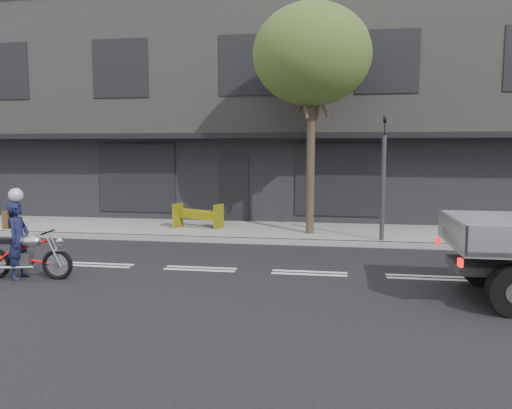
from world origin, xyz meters
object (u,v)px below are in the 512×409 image
at_px(traffic_light_pole, 383,185).
at_px(construction_barrier, 196,216).
at_px(street_tree, 312,56).
at_px(motorcycle, 26,254).
at_px(rider, 18,240).

distance_m(traffic_light_pole, construction_barrier, 5.73).
relative_size(street_tree, motorcycle, 3.46).
height_order(traffic_light_pole, rider, traffic_light_pole).
bearing_deg(construction_barrier, traffic_light_pole, -10.73).
bearing_deg(motorcycle, rider, 174.90).
height_order(street_tree, traffic_light_pole, street_tree).
relative_size(motorcycle, construction_barrier, 1.37).
bearing_deg(motorcycle, construction_barrier, 65.86).
distance_m(traffic_light_pole, motorcycle, 8.91).
bearing_deg(construction_barrier, street_tree, -3.20).
height_order(motorcycle, construction_barrier, motorcycle).
relative_size(traffic_light_pole, construction_barrier, 2.46).
bearing_deg(motorcycle, street_tree, 40.06).
xyz_separation_m(street_tree, rider, (-5.65, -5.53, -4.48)).
xyz_separation_m(rider, construction_barrier, (2.13, 5.73, -0.25)).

